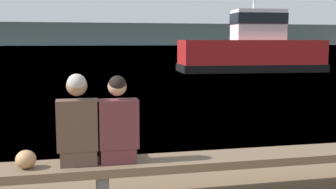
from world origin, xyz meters
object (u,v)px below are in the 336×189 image
Objects in this scene: person_right at (118,126)px; shopping_bag at (26,159)px; bench_main at (102,170)px; person_left at (78,125)px; tugboat_red at (252,52)px.

shopping_bag is (-0.98, -0.03, -0.31)m from person_right.
shopping_bag reaches higher than bench_main.
person_right is 4.54× the size of shopping_bag.
tugboat_red is (10.28, 18.81, 0.25)m from person_left.
bench_main is 21.33m from tugboat_red.
person_right is 21.23m from tugboat_red.
bench_main is at bearing 156.15° from tugboat_red.
tugboat_red is at bearing 60.12° from shopping_bag.
shopping_bag is at bearing 154.33° from tugboat_red.
bench_main is 0.57m from person_left.
person_left is 0.11× the size of tugboat_red.
person_left reaches higher than person_right.
person_right is 1.03m from shopping_bag.
bench_main is at bearing -178.02° from person_right.
person_left is at bearing 178.93° from bench_main.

